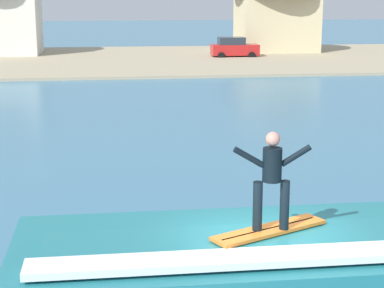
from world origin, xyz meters
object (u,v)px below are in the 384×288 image
car_far_shore (234,48)px  house_gabled_white (277,5)px  wave_crest (233,277)px  surfer (272,175)px  surfboard (269,230)px

car_far_shore → house_gabled_white: bearing=45.3°
car_far_shore → house_gabled_white: 7.89m
wave_crest → car_far_shore: 47.19m
surfer → surfboard: bearing=91.2°
surfer → car_far_shore: size_ratio=0.41×
car_far_shore → house_gabled_white: (4.98, 5.03, 3.48)m
car_far_shore → wave_crest: bearing=-101.0°
wave_crest → house_gabled_white: 53.35m
surfboard → house_gabled_white: bearing=75.4°
wave_crest → house_gabled_white: size_ratio=0.86×
surfboard → car_far_shore: size_ratio=0.53×
surfer → car_far_shore: bearing=79.7°
wave_crest → car_far_shore: bearing=79.0°
wave_crest → surfboard: 1.06m
surfboard → surfer: size_ratio=1.29×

